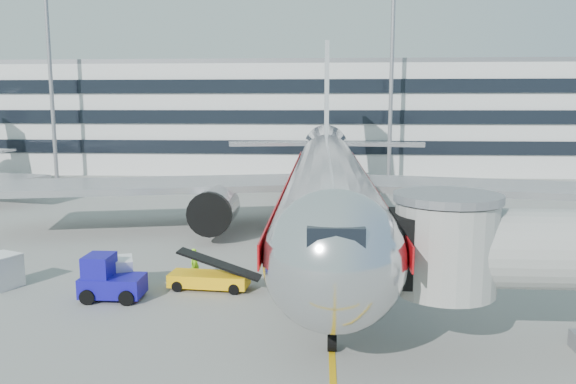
# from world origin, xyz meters

# --- Properties ---
(ground) EXTENTS (180.00, 180.00, 0.00)m
(ground) POSITION_xyz_m (0.00, 0.00, 0.00)
(ground) COLOR gray
(ground) RESTS_ON ground
(lead_in_line) EXTENTS (0.25, 70.00, 0.01)m
(lead_in_line) POSITION_xyz_m (0.00, 10.00, 0.01)
(lead_in_line) COLOR #DBA20B
(lead_in_line) RESTS_ON ground
(main_jet) EXTENTS (50.95, 48.70, 16.06)m
(main_jet) POSITION_xyz_m (0.00, 11.72, 4.23)
(main_jet) COLOR silver
(main_jet) RESTS_ON ground
(terminal) EXTENTS (150.00, 24.25, 15.60)m
(terminal) POSITION_xyz_m (0.00, 57.95, 7.80)
(terminal) COLOR silver
(terminal) RESTS_ON ground
(light_mast_west) EXTENTS (2.40, 1.20, 25.45)m
(light_mast_west) POSITION_xyz_m (-35.00, 42.00, 14.88)
(light_mast_west) COLOR gray
(light_mast_west) RESTS_ON ground
(light_mast_centre) EXTENTS (2.40, 1.20, 25.45)m
(light_mast_centre) POSITION_xyz_m (8.00, 42.00, 14.88)
(light_mast_centre) COLOR gray
(light_mast_centre) RESTS_ON ground
(belt_loader) EXTENTS (4.39, 1.89, 2.07)m
(belt_loader) POSITION_xyz_m (-6.25, -0.89, 0.59)
(belt_loader) COLOR #FFB80A
(belt_loader) RESTS_ON ground
(baggage_tug) EXTENTS (2.99, 1.93, 2.24)m
(baggage_tug) POSITION_xyz_m (-10.88, -2.72, 0.98)
(baggage_tug) COLOR #120D96
(baggage_tug) RESTS_ON ground
(cargo_container_left) EXTENTS (1.99, 1.99, 1.72)m
(cargo_container_left) POSITION_xyz_m (-11.19, -1.48, 0.87)
(cargo_container_left) COLOR silver
(cargo_container_left) RESTS_ON ground
(cargo_container_right) EXTENTS (2.18, 2.18, 1.76)m
(cargo_container_right) POSITION_xyz_m (-17.23, -1.30, 0.89)
(cargo_container_right) COLOR silver
(cargo_container_right) RESTS_ON ground
(cargo_container_front) EXTENTS (2.09, 2.09, 1.72)m
(cargo_container_front) POSITION_xyz_m (-10.95, -1.47, 0.87)
(cargo_container_front) COLOR silver
(cargo_container_front) RESTS_ON ground
(ramp_worker) EXTENTS (0.68, 0.70, 1.63)m
(ramp_worker) POSITION_xyz_m (-7.45, 1.08, 0.81)
(ramp_worker) COLOR #99F71A
(ramp_worker) RESTS_ON ground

